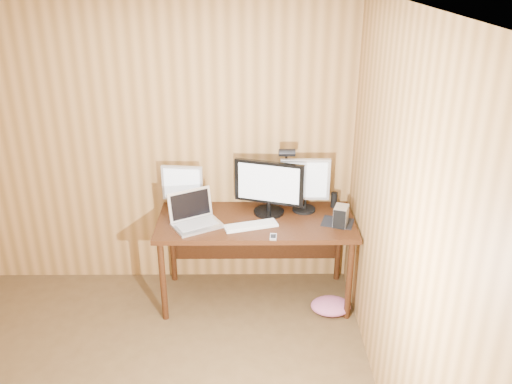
{
  "coord_description": "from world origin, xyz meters",
  "views": [
    {
      "loc": [
        0.9,
        -2.31,
        2.73
      ],
      "look_at": [
        0.93,
        1.58,
        1.02
      ],
      "focal_mm": 38.0,
      "sensor_mm": 36.0,
      "label": 1
    }
  ],
  "objects_px": {
    "monitor_center": "(269,187)",
    "hard_drive": "(341,216)",
    "speaker": "(334,200)",
    "desk_lamp": "(286,168)",
    "desk": "(256,229)",
    "keyboard": "(251,226)",
    "monitor_left": "(183,187)",
    "laptop": "(194,216)",
    "monitor_right": "(305,183)",
    "phone": "(273,237)",
    "mouse": "(338,220)"
  },
  "relations": [
    {
      "from": "phone",
      "to": "desk_lamp",
      "type": "distance_m",
      "value": 0.65
    },
    {
      "from": "monitor_right",
      "to": "keyboard",
      "type": "xyz_separation_m",
      "value": [
        -0.45,
        -0.3,
        -0.24
      ]
    },
    {
      "from": "laptop",
      "to": "hard_drive",
      "type": "xyz_separation_m",
      "value": [
        1.16,
        -0.04,
        0.02
      ]
    },
    {
      "from": "monitor_left",
      "to": "monitor_right",
      "type": "distance_m",
      "value": 1.02
    },
    {
      "from": "speaker",
      "to": "desk_lamp",
      "type": "bearing_deg",
      "value": -178.96
    },
    {
      "from": "monitor_right",
      "to": "monitor_left",
      "type": "bearing_deg",
      "value": 178.57
    },
    {
      "from": "desk",
      "to": "keyboard",
      "type": "relative_size",
      "value": 3.62
    },
    {
      "from": "monitor_center",
      "to": "keyboard",
      "type": "xyz_separation_m",
      "value": [
        -0.15,
        -0.25,
        -0.23
      ]
    },
    {
      "from": "desk_lamp",
      "to": "speaker",
      "type": "bearing_deg",
      "value": 10.77
    },
    {
      "from": "monitor_center",
      "to": "hard_drive",
      "type": "height_order",
      "value": "monitor_center"
    },
    {
      "from": "monitor_center",
      "to": "desk_lamp",
      "type": "relative_size",
      "value": 0.97
    },
    {
      "from": "mouse",
      "to": "hard_drive",
      "type": "xyz_separation_m",
      "value": [
        0.01,
        -0.05,
        0.06
      ]
    },
    {
      "from": "desk",
      "to": "hard_drive",
      "type": "xyz_separation_m",
      "value": [
        0.67,
        -0.17,
        0.2
      ]
    },
    {
      "from": "mouse",
      "to": "phone",
      "type": "relative_size",
      "value": 1.11
    },
    {
      "from": "monitor_left",
      "to": "keyboard",
      "type": "bearing_deg",
      "value": -23.54
    },
    {
      "from": "hard_drive",
      "to": "phone",
      "type": "xyz_separation_m",
      "value": [
        -0.54,
        -0.2,
        -0.07
      ]
    },
    {
      "from": "speaker",
      "to": "desk_lamp",
      "type": "height_order",
      "value": "desk_lamp"
    },
    {
      "from": "monitor_center",
      "to": "monitor_right",
      "type": "height_order",
      "value": "monitor_right"
    },
    {
      "from": "laptop",
      "to": "keyboard",
      "type": "distance_m",
      "value": 0.46
    },
    {
      "from": "monitor_left",
      "to": "keyboard",
      "type": "height_order",
      "value": "monitor_left"
    },
    {
      "from": "keyboard",
      "to": "speaker",
      "type": "xyz_separation_m",
      "value": [
        0.71,
        0.36,
        0.06
      ]
    },
    {
      "from": "monitor_right",
      "to": "phone",
      "type": "relative_size",
      "value": 4.43
    },
    {
      "from": "phone",
      "to": "keyboard",
      "type": "bearing_deg",
      "value": 137.85
    },
    {
      "from": "phone",
      "to": "monitor_left",
      "type": "bearing_deg",
      "value": 149.97
    },
    {
      "from": "desk",
      "to": "keyboard",
      "type": "bearing_deg",
      "value": -102.23
    },
    {
      "from": "speaker",
      "to": "desk_lamp",
      "type": "xyz_separation_m",
      "value": [
        -0.42,
        -0.01,
        0.29
      ]
    },
    {
      "from": "monitor_right",
      "to": "laptop",
      "type": "bearing_deg",
      "value": -164.6
    },
    {
      "from": "desk",
      "to": "desk_lamp",
      "type": "xyz_separation_m",
      "value": [
        0.25,
        0.16,
        0.48
      ]
    },
    {
      "from": "desk",
      "to": "speaker",
      "type": "distance_m",
      "value": 0.71
    },
    {
      "from": "desk",
      "to": "laptop",
      "type": "height_order",
      "value": "laptop"
    },
    {
      "from": "phone",
      "to": "speaker",
      "type": "distance_m",
      "value": 0.77
    },
    {
      "from": "desk",
      "to": "monitor_right",
      "type": "distance_m",
      "value": 0.56
    },
    {
      "from": "desk",
      "to": "speaker",
      "type": "xyz_separation_m",
      "value": [
        0.67,
        0.17,
        0.19
      ]
    },
    {
      "from": "monitor_center",
      "to": "laptop",
      "type": "bearing_deg",
      "value": -144.54
    },
    {
      "from": "laptop",
      "to": "speaker",
      "type": "distance_m",
      "value": 1.2
    },
    {
      "from": "monitor_center",
      "to": "mouse",
      "type": "distance_m",
      "value": 0.62
    },
    {
      "from": "monitor_left",
      "to": "laptop",
      "type": "relative_size",
      "value": 0.85
    },
    {
      "from": "desk",
      "to": "laptop",
      "type": "bearing_deg",
      "value": -164.54
    },
    {
      "from": "monitor_left",
      "to": "mouse",
      "type": "relative_size",
      "value": 3.36
    },
    {
      "from": "laptop",
      "to": "desk_lamp",
      "type": "height_order",
      "value": "desk_lamp"
    },
    {
      "from": "monitor_right",
      "to": "hard_drive",
      "type": "xyz_separation_m",
      "value": [
        0.27,
        -0.28,
        -0.17
      ]
    },
    {
      "from": "monitor_center",
      "to": "keyboard",
      "type": "distance_m",
      "value": 0.37
    },
    {
      "from": "phone",
      "to": "speaker",
      "type": "xyz_separation_m",
      "value": [
        0.54,
        0.54,
        0.06
      ]
    },
    {
      "from": "monitor_right",
      "to": "desk_lamp",
      "type": "height_order",
      "value": "desk_lamp"
    },
    {
      "from": "monitor_center",
      "to": "monitor_left",
      "type": "height_order",
      "value": "monitor_center"
    },
    {
      "from": "monitor_left",
      "to": "laptop",
      "type": "bearing_deg",
      "value": -60.36
    },
    {
      "from": "monitor_center",
      "to": "phone",
      "type": "height_order",
      "value": "monitor_center"
    },
    {
      "from": "desk",
      "to": "monitor_center",
      "type": "distance_m",
      "value": 0.38
    },
    {
      "from": "monitor_left",
      "to": "speaker",
      "type": "bearing_deg",
      "value": 8.02
    },
    {
      "from": "monitor_center",
      "to": "hard_drive",
      "type": "bearing_deg",
      "value": -4.85
    }
  ]
}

